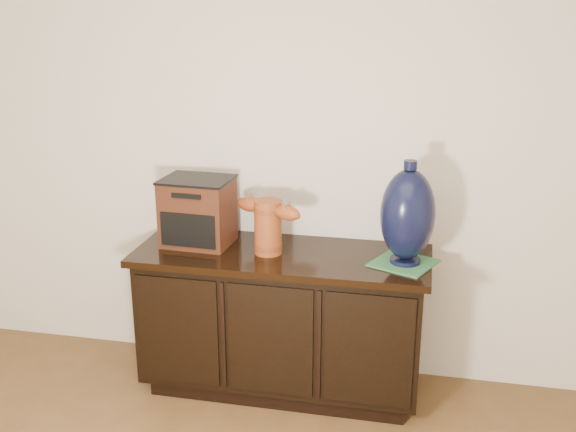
% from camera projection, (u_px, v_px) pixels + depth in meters
% --- Properties ---
extents(sideboard, '(1.46, 0.56, 0.75)m').
position_uv_depth(sideboard, '(282.00, 320.00, 3.44)').
color(sideboard, black).
rests_on(sideboard, ground).
extents(terracotta_vessel, '(0.37, 0.22, 0.27)m').
position_uv_depth(terracotta_vessel, '(268.00, 224.00, 3.27)').
color(terracotta_vessel, '#A0481D').
rests_on(terracotta_vessel, sideboard).
extents(tv_radio, '(0.36, 0.30, 0.34)m').
position_uv_depth(tv_radio, '(198.00, 211.00, 3.40)').
color(tv_radio, '#3F1D0F').
rests_on(tv_radio, sideboard).
extents(green_mat, '(0.35, 0.35, 0.01)m').
position_uv_depth(green_mat, '(404.00, 263.00, 3.18)').
color(green_mat, '#32703E').
rests_on(green_mat, sideboard).
extents(lamp_base, '(0.34, 0.34, 0.49)m').
position_uv_depth(lamp_base, '(408.00, 215.00, 3.11)').
color(lamp_base, black).
rests_on(lamp_base, green_mat).
extents(spray_can, '(0.06, 0.06, 0.19)m').
position_uv_depth(spray_can, '(261.00, 219.00, 3.54)').
color(spray_can, '#530E17').
rests_on(spray_can, sideboard).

